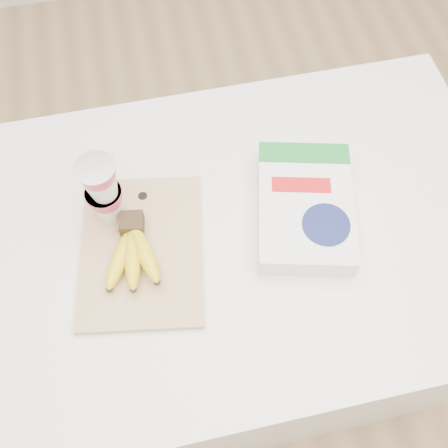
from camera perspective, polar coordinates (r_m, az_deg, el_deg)
name	(u,v)px	position (r m, az deg, el deg)	size (l,w,h in m)	color
room	(255,67)	(0.69, 3.52, 17.43)	(4.00, 4.00, 4.00)	tan
table	(238,296)	(1.48, 1.59, -8.26)	(1.18, 0.79, 0.89)	silver
cutting_board	(142,250)	(1.05, -9.38, -2.94)	(0.25, 0.34, 0.02)	tan
bananas	(132,252)	(1.01, -10.42, -3.12)	(0.13, 0.18, 0.06)	#382816
yogurt_stack	(103,190)	(1.01, -13.66, 3.76)	(0.08, 0.08, 0.18)	white
cereal_box	(305,207)	(1.07, 9.21, 1.93)	(0.26, 0.33, 0.06)	white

